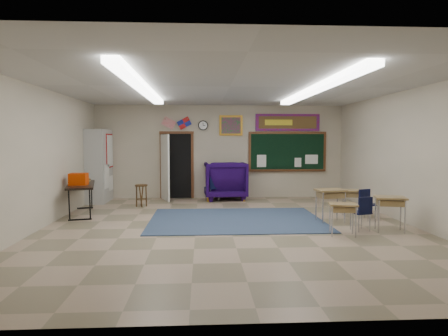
{
  "coord_description": "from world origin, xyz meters",
  "views": [
    {
      "loc": [
        -0.6,
        -8.44,
        1.88
      ],
      "look_at": [
        -0.04,
        1.5,
        1.18
      ],
      "focal_mm": 32.0,
      "sensor_mm": 36.0,
      "label": 1
    }
  ],
  "objects": [
    {
      "name": "floor",
      "position": [
        0.0,
        0.0,
        0.0
      ],
      "size": [
        9.0,
        9.0,
        0.0
      ],
      "primitive_type": "plane",
      "color": "gray",
      "rests_on": "ground"
    },
    {
      "name": "student_desk_back_left",
      "position": [
        2.17,
        -0.84,
        0.36
      ],
      "size": [
        0.59,
        0.49,
        0.64
      ],
      "rotation": [
        0.0,
        0.0,
        -0.18
      ],
      "color": "#9B7C48",
      "rests_on": "floor"
    },
    {
      "name": "student_desk_back_right",
      "position": [
        3.27,
        -0.53,
        0.4
      ],
      "size": [
        0.69,
        0.58,
        0.72
      ],
      "rotation": [
        0.0,
        0.0,
        -0.25
      ],
      "color": "#9B7C48",
      "rests_on": "floor"
    },
    {
      "name": "fluorescent_strips",
      "position": [
        0.0,
        0.0,
        2.94
      ],
      "size": [
        3.86,
        6.0,
        0.1
      ],
      "primitive_type": null,
      "color": "white",
      "rests_on": "ceiling"
    },
    {
      "name": "student_desk_front_left",
      "position": [
        2.34,
        0.44,
        0.42
      ],
      "size": [
        0.69,
        0.55,
        0.76
      ],
      "rotation": [
        0.0,
        0.0,
        0.13
      ],
      "color": "#9B7C48",
      "rests_on": "floor"
    },
    {
      "name": "right_wall",
      "position": [
        4.0,
        0.0,
        1.5
      ],
      "size": [
        0.04,
        9.0,
        3.0
      ],
      "primitive_type": "cube",
      "color": "#BEB09A",
      "rests_on": "floor"
    },
    {
      "name": "folding_table",
      "position": [
        -3.65,
        1.76,
        0.42
      ],
      "size": [
        1.05,
        1.96,
        1.06
      ],
      "rotation": [
        0.0,
        0.0,
        0.24
      ],
      "color": "black",
      "rests_on": "floor"
    },
    {
      "name": "left_wall",
      "position": [
        -4.0,
        0.0,
        1.5
      ],
      "size": [
        0.04,
        9.0,
        3.0
      ],
      "primitive_type": "cube",
      "color": "#BEB09A",
      "rests_on": "floor"
    },
    {
      "name": "student_chair_desk_a",
      "position": [
        2.69,
        -0.43,
        0.36
      ],
      "size": [
        0.44,
        0.44,
        0.72
      ],
      "primitive_type": null,
      "rotation": [
        0.0,
        0.0,
        3.4
      ],
      "color": "black",
      "rests_on": "floor"
    },
    {
      "name": "wall_flags",
      "position": [
        -1.4,
        4.44,
        2.48
      ],
      "size": [
        1.16,
        0.06,
        0.7
      ],
      "primitive_type": null,
      "color": "red",
      "rests_on": "back_wall"
    },
    {
      "name": "student_desk_front_right",
      "position": [
        3.12,
        1.04,
        0.37
      ],
      "size": [
        0.63,
        0.52,
        0.66
      ],
      "rotation": [
        0.0,
        0.0,
        -0.22
      ],
      "color": "#9B7C48",
      "rests_on": "floor"
    },
    {
      "name": "bulletin_board",
      "position": [
        2.2,
        4.47,
        2.45
      ],
      "size": [
        2.1,
        0.05,
        0.55
      ],
      "color": "red",
      "rests_on": "back_wall"
    },
    {
      "name": "storage_cabinet",
      "position": [
        -3.71,
        3.85,
        1.1
      ],
      "size": [
        0.59,
        1.25,
        2.2
      ],
      "color": "#A3A49F",
      "rests_on": "floor"
    },
    {
      "name": "student_chair_desk_b",
      "position": [
        3.32,
        0.62,
        0.36
      ],
      "size": [
        0.45,
        0.45,
        0.71
      ],
      "primitive_type": null,
      "rotation": [
        0.0,
        0.0,
        0.33
      ],
      "color": "black",
      "rests_on": "floor"
    },
    {
      "name": "front_wall",
      "position": [
        0.0,
        -4.5,
        1.5
      ],
      "size": [
        8.0,
        0.04,
        3.0
      ],
      "primitive_type": "cube",
      "color": "#BEB09A",
      "rests_on": "floor"
    },
    {
      "name": "student_chair_reading",
      "position": [
        -0.28,
        3.79,
        0.39
      ],
      "size": [
        0.52,
        0.52,
        0.78
      ],
      "primitive_type": null,
      "rotation": [
        0.0,
        0.0,
        3.62
      ],
      "color": "black",
      "rests_on": "floor"
    },
    {
      "name": "wooden_stool",
      "position": [
        -2.3,
        2.85,
        0.32
      ],
      "size": [
        0.35,
        0.35,
        0.62
      ],
      "color": "#493115",
      "rests_on": "floor"
    },
    {
      "name": "back_wall",
      "position": [
        0.0,
        4.5,
        1.5
      ],
      "size": [
        8.0,
        0.04,
        3.0
      ],
      "primitive_type": "cube",
      "color": "#BEB09A",
      "rests_on": "floor"
    },
    {
      "name": "framed_art_print",
      "position": [
        0.35,
        4.47,
        2.35
      ],
      "size": [
        0.75,
        0.05,
        0.65
      ],
      "color": "#A57320",
      "rests_on": "back_wall"
    },
    {
      "name": "wall_clock",
      "position": [
        -0.55,
        4.47,
        2.35
      ],
      "size": [
        0.32,
        0.05,
        0.32
      ],
      "color": "black",
      "rests_on": "back_wall"
    },
    {
      "name": "ceiling",
      "position": [
        0.0,
        0.0,
        3.0
      ],
      "size": [
        8.0,
        9.0,
        0.04
      ],
      "primitive_type": "cube",
      "color": "beige",
      "rests_on": "back_wall"
    },
    {
      "name": "area_rug",
      "position": [
        0.2,
        0.8,
        0.01
      ],
      "size": [
        4.0,
        3.0,
        0.02
      ],
      "primitive_type": "cube",
      "color": "#2E3B57",
      "rests_on": "floor"
    },
    {
      "name": "doorway",
      "position": [
        -1.5,
        4.35,
        1.06
      ],
      "size": [
        1.1,
        0.89,
        2.16
      ],
      "color": "black",
      "rests_on": "back_wall"
    },
    {
      "name": "wingback_armchair",
      "position": [
        0.14,
        4.15,
        0.6
      ],
      "size": [
        1.36,
        1.39,
        1.2
      ],
      "primitive_type": "imported",
      "rotation": [
        0.0,
        0.0,
        3.2
      ],
      "color": "#160533",
      "rests_on": "floor"
    },
    {
      "name": "chalkboard",
      "position": [
        2.2,
        4.46,
        1.46
      ],
      "size": [
        2.55,
        0.14,
        1.3
      ],
      "color": "#5A3119",
      "rests_on": "back_wall"
    }
  ]
}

